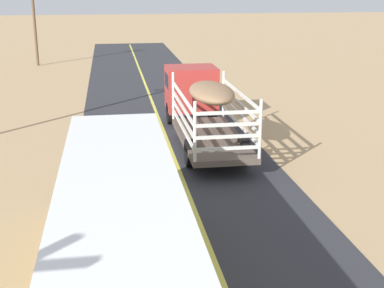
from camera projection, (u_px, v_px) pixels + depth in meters
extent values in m
cube|color=#B2332D|center=(191.00, 88.00, 26.97)|extent=(2.50, 2.20, 2.20)
cube|color=#192333|center=(191.00, 80.00, 26.84)|extent=(2.53, 1.54, 0.70)
cube|color=brown|center=(211.00, 139.00, 22.19)|extent=(2.50, 6.40, 0.24)
cylinder|color=silver|center=(173.00, 96.00, 24.62)|extent=(0.12, 0.12, 2.20)
cylinder|color=silver|center=(223.00, 94.00, 24.98)|extent=(0.12, 0.12, 2.20)
cylinder|color=silver|center=(195.00, 132.00, 18.69)|extent=(0.12, 0.12, 2.20)
cylinder|color=silver|center=(260.00, 129.00, 19.04)|extent=(0.12, 0.12, 2.20)
cube|color=silver|center=(182.00, 127.00, 21.85)|extent=(0.08, 6.30, 0.12)
cube|color=silver|center=(239.00, 125.00, 22.21)|extent=(0.08, 6.30, 0.12)
cube|color=silver|center=(228.00, 148.00, 19.04)|extent=(2.40, 0.08, 0.12)
cube|color=silver|center=(182.00, 117.00, 21.72)|extent=(0.08, 6.30, 0.12)
cube|color=silver|center=(240.00, 114.00, 22.08)|extent=(0.08, 6.30, 0.12)
cube|color=silver|center=(228.00, 137.00, 18.91)|extent=(2.40, 0.08, 0.12)
cube|color=silver|center=(182.00, 106.00, 21.59)|extent=(0.08, 6.30, 0.12)
cube|color=silver|center=(240.00, 104.00, 21.95)|extent=(0.08, 6.30, 0.12)
cube|color=silver|center=(228.00, 125.00, 18.78)|extent=(2.40, 0.08, 0.12)
cube|color=silver|center=(182.00, 96.00, 21.46)|extent=(0.08, 6.30, 0.12)
cube|color=silver|center=(240.00, 94.00, 21.82)|extent=(0.08, 6.30, 0.12)
cube|color=silver|center=(228.00, 113.00, 18.66)|extent=(2.40, 0.08, 0.12)
ellipsoid|color=#8C6B4C|center=(211.00, 92.00, 21.61)|extent=(1.75, 3.84, 0.70)
cylinder|color=black|center=(170.00, 113.00, 27.18)|extent=(0.32, 1.10, 1.10)
cylinder|color=black|center=(212.00, 112.00, 27.50)|extent=(0.32, 1.10, 1.10)
cylinder|color=black|center=(190.00, 153.00, 20.86)|extent=(0.32, 1.10, 1.10)
cylinder|color=black|center=(244.00, 150.00, 21.19)|extent=(0.32, 1.10, 1.10)
cube|color=gold|center=(121.00, 235.00, 11.54)|extent=(2.50, 10.00, 2.70)
cube|color=white|center=(118.00, 174.00, 11.13)|extent=(2.45, 9.80, 0.16)
cube|color=#192333|center=(120.00, 216.00, 11.41)|extent=(2.54, 9.20, 0.80)
cube|color=silver|center=(123.00, 282.00, 11.88)|extent=(2.53, 9.80, 0.36)
cylinder|color=black|center=(79.00, 225.00, 14.80)|extent=(0.30, 1.00, 1.00)
cylinder|color=black|center=(158.00, 219.00, 15.13)|extent=(0.30, 1.00, 1.00)
cylinder|color=brown|center=(34.00, 23.00, 45.40)|extent=(0.24, 0.24, 7.24)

